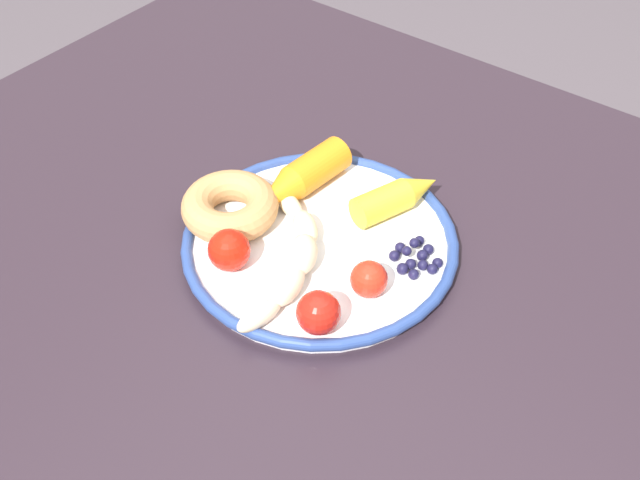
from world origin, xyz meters
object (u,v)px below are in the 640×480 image
(tomato_mid, at_px, (318,313))
(tomato_near, at_px, (229,250))
(plate, at_px, (320,242))
(donut, at_px, (230,206))
(dining_table, at_px, (322,294))
(tomato_far, at_px, (369,279))
(carrot_yellow, at_px, (398,197))
(blueberry_pile, at_px, (416,258))
(banana, at_px, (292,255))
(carrot_orange, at_px, (301,178))

(tomato_mid, bearing_deg, tomato_near, 174.93)
(plate, relative_size, donut, 2.79)
(dining_table, distance_m, tomato_far, 0.17)
(carrot_yellow, height_order, blueberry_pile, carrot_yellow)
(banana, bearing_deg, plate, 88.70)
(tomato_near, height_order, tomato_far, tomato_near)
(carrot_yellow, bearing_deg, donut, -137.83)
(carrot_orange, bearing_deg, banana, -56.22)
(carrot_orange, height_order, tomato_far, carrot_orange)
(plate, distance_m, carrot_orange, 0.08)
(carrot_yellow, bearing_deg, dining_table, -127.42)
(donut, bearing_deg, dining_table, 33.21)
(carrot_yellow, height_order, tomato_mid, tomato_mid)
(dining_table, relative_size, carrot_orange, 8.22)
(blueberry_pile, bearing_deg, banana, -141.49)
(banana, xyz_separation_m, donut, (-0.09, 0.01, 0.00))
(blueberry_pile, distance_m, tomato_mid, 0.13)
(banana, relative_size, donut, 1.78)
(donut, distance_m, tomato_mid, 0.17)
(donut, height_order, tomato_far, tomato_far)
(banana, xyz_separation_m, carrot_yellow, (0.04, 0.13, 0.00))
(tomato_far, bearing_deg, plate, 160.02)
(dining_table, bearing_deg, donut, -146.79)
(carrot_yellow, distance_m, tomato_far, 0.12)
(donut, height_order, tomato_near, tomato_near)
(plate, bearing_deg, tomato_near, -120.77)
(dining_table, xyz_separation_m, tomato_mid, (0.08, -0.11, 0.13))
(dining_table, relative_size, tomato_near, 24.72)
(banana, xyz_separation_m, carrot_orange, (-0.06, 0.09, 0.01))
(carrot_orange, relative_size, tomato_mid, 3.08)
(donut, distance_m, tomato_near, 0.07)
(carrot_yellow, xyz_separation_m, tomato_near, (-0.08, -0.17, 0.00))
(carrot_orange, bearing_deg, tomato_near, -83.93)
(blueberry_pile, bearing_deg, dining_table, -174.93)
(blueberry_pile, height_order, tomato_near, tomato_near)
(carrot_orange, height_order, tomato_near, tomato_near)
(dining_table, distance_m, carrot_orange, 0.14)
(plate, distance_m, tomato_far, 0.09)
(dining_table, height_order, tomato_near, tomato_near)
(dining_table, bearing_deg, plate, -57.43)
(carrot_yellow, xyz_separation_m, tomato_far, (0.04, -0.12, 0.00))
(donut, relative_size, tomato_far, 2.82)
(plate, bearing_deg, donut, -162.21)
(dining_table, xyz_separation_m, tomato_far, (0.09, -0.05, 0.13))
(plate, bearing_deg, tomato_far, -19.98)
(carrot_yellow, relative_size, donut, 1.06)
(carrot_yellow, relative_size, blueberry_pile, 1.98)
(blueberry_pile, xyz_separation_m, tomato_mid, (-0.03, -0.12, 0.01))
(carrot_orange, relative_size, carrot_yellow, 1.17)
(tomato_mid, relative_size, tomato_far, 1.14)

